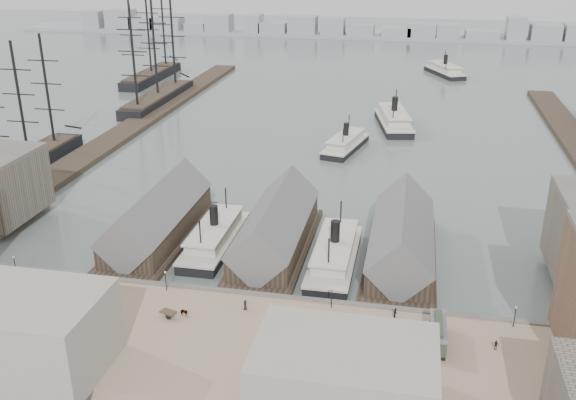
% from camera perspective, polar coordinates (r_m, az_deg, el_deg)
% --- Properties ---
extents(ground, '(900.00, 900.00, 0.00)m').
position_cam_1_polar(ground, '(121.43, -2.80, -7.91)').
color(ground, '#505D5B').
rests_on(ground, ground).
extents(quay, '(180.00, 30.00, 2.00)m').
position_cam_1_polar(quay, '(104.68, -5.50, -12.81)').
color(quay, gray).
rests_on(quay, ground).
extents(seawall, '(180.00, 1.20, 2.30)m').
position_cam_1_polar(seawall, '(116.51, -3.43, -8.67)').
color(seawall, '#59544C').
rests_on(seawall, ground).
extents(west_wharf, '(10.00, 220.00, 1.60)m').
position_cam_1_polar(west_wharf, '(230.61, -13.37, 6.54)').
color(west_wharf, '#2D231C').
rests_on(west_wharf, ground).
extents(ferry_shed_west, '(14.00, 42.00, 12.60)m').
position_cam_1_polar(ferry_shed_west, '(141.28, -11.46, -1.71)').
color(ferry_shed_west, '#2D231C').
rests_on(ferry_shed_west, ground).
extents(ferry_shed_center, '(14.00, 42.00, 12.60)m').
position_cam_1_polar(ferry_shed_center, '(133.85, -1.10, -2.63)').
color(ferry_shed_center, '#2D231C').
rests_on(ferry_shed_center, ground).
extents(ferry_shed_east, '(14.00, 42.00, 12.60)m').
position_cam_1_polar(ferry_shed_east, '(131.25, 10.08, -3.52)').
color(ferry_shed_east, '#2D231C').
rests_on(ferry_shed_east, ground).
extents(street_bldg_center, '(24.00, 16.00, 10.00)m').
position_cam_1_polar(street_bldg_center, '(88.35, 5.04, -15.49)').
color(street_bldg_center, gray).
rests_on(street_bldg_center, quay).
extents(street_bldg_west, '(30.00, 16.00, 12.00)m').
position_cam_1_polar(street_bldg_west, '(104.06, -23.97, -10.50)').
color(street_bldg_west, gray).
rests_on(street_bldg_west, quay).
extents(lamp_post_far_w, '(0.44, 0.44, 3.92)m').
position_cam_1_polar(lamp_post_far_w, '(131.18, -23.15, -5.07)').
color(lamp_post_far_w, black).
rests_on(lamp_post_far_w, quay).
extents(lamp_post_near_w, '(0.44, 0.44, 3.92)m').
position_cam_1_polar(lamp_post_near_w, '(117.61, -10.83, -6.75)').
color(lamp_post_near_w, black).
rests_on(lamp_post_near_w, quay).
extents(lamp_post_near_e, '(0.44, 0.44, 3.92)m').
position_cam_1_polar(lamp_post_near_e, '(110.70, 3.91, -8.34)').
color(lamp_post_near_e, black).
rests_on(lamp_post_near_e, quay).
extents(lamp_post_far_e, '(0.44, 0.44, 3.92)m').
position_cam_1_polar(lamp_post_far_e, '(111.70, 19.56, -9.42)').
color(lamp_post_far_e, black).
rests_on(lamp_post_far_e, quay).
extents(far_shore, '(500.00, 40.00, 15.72)m').
position_cam_1_polar(far_shore, '(440.44, 7.76, 14.63)').
color(far_shore, gray).
rests_on(far_shore, ground).
extents(ferry_docked_west, '(8.35, 27.82, 9.94)m').
position_cam_1_polar(ferry_docked_west, '(137.00, -6.52, -3.23)').
color(ferry_docked_west, black).
rests_on(ferry_docked_west, ground).
extents(ferry_docked_east, '(8.57, 28.58, 10.21)m').
position_cam_1_polar(ferry_docked_east, '(128.93, 4.15, -4.82)').
color(ferry_docked_east, black).
rests_on(ferry_docked_east, ground).
extents(ferry_open_near, '(13.00, 26.34, 9.03)m').
position_cam_1_polar(ferry_open_near, '(199.97, 5.15, 5.06)').
color(ferry_open_near, black).
rests_on(ferry_open_near, ground).
extents(ferry_open_mid, '(15.53, 32.69, 11.23)m').
position_cam_1_polar(ferry_open_mid, '(226.95, 9.38, 7.07)').
color(ferry_open_mid, black).
rests_on(ferry_open_mid, ground).
extents(ferry_open_far, '(19.90, 29.72, 10.27)m').
position_cam_1_polar(ferry_open_far, '(321.50, 13.76, 11.15)').
color(ferry_open_far, black).
rests_on(ferry_open_far, ground).
extents(sailing_ship_near, '(8.70, 59.95, 35.78)m').
position_cam_1_polar(sailing_ship_near, '(192.04, -23.13, 2.74)').
color(sailing_ship_near, black).
rests_on(sailing_ship_near, ground).
extents(sailing_ship_mid, '(9.67, 55.86, 39.75)m').
position_cam_1_polar(sailing_ship_mid, '(261.50, -11.47, 8.98)').
color(sailing_ship_mid, black).
rests_on(sailing_ship_mid, ground).
extents(sailing_ship_far, '(9.33, 51.82, 38.35)m').
position_cam_1_polar(sailing_ship_far, '(307.76, -12.03, 10.89)').
color(sailing_ship_far, black).
rests_on(sailing_ship_far, ground).
extents(tram, '(2.60, 9.57, 3.40)m').
position_cam_1_polar(tram, '(104.71, 13.19, -11.54)').
color(tram, black).
rests_on(tram, quay).
extents(horse_cart_center, '(4.86, 2.56, 1.43)m').
position_cam_1_polar(horse_cart_center, '(110.63, -9.77, -9.85)').
color(horse_cart_center, black).
rests_on(horse_cart_center, quay).
extents(horse_cart_right, '(4.86, 2.86, 1.66)m').
position_cam_1_polar(horse_cart_right, '(100.95, 0.40, -12.90)').
color(horse_cart_right, black).
rests_on(horse_cart_right, quay).
extents(pedestrian_2, '(0.93, 1.28, 1.78)m').
position_cam_1_polar(pedestrian_2, '(117.78, -16.59, -8.31)').
color(pedestrian_2, black).
rests_on(pedestrian_2, quay).
extents(pedestrian_3, '(1.05, 0.73, 1.65)m').
position_cam_1_polar(pedestrian_3, '(108.70, -16.49, -11.12)').
color(pedestrian_3, black).
rests_on(pedestrian_3, quay).
extents(pedestrian_4, '(0.59, 0.90, 1.81)m').
position_cam_1_polar(pedestrian_4, '(111.15, -3.83, -9.28)').
color(pedestrian_4, black).
rests_on(pedestrian_4, quay).
extents(pedestrian_5, '(0.73, 0.71, 1.61)m').
position_cam_1_polar(pedestrian_5, '(100.28, 0.25, -13.19)').
color(pedestrian_5, black).
rests_on(pedestrian_5, quay).
extents(pedestrian_6, '(0.97, 1.07, 1.80)m').
position_cam_1_polar(pedestrian_6, '(110.21, 9.52, -9.88)').
color(pedestrian_6, black).
rests_on(pedestrian_6, quay).
extents(pedestrian_7, '(1.13, 1.13, 1.57)m').
position_cam_1_polar(pedestrian_7, '(98.22, 10.84, -14.53)').
color(pedestrian_7, black).
rests_on(pedestrian_7, quay).
extents(pedestrian_8, '(1.03, 0.78, 1.63)m').
position_cam_1_polar(pedestrian_8, '(106.30, 17.98, -12.15)').
color(pedestrian_8, black).
rests_on(pedestrian_8, quay).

